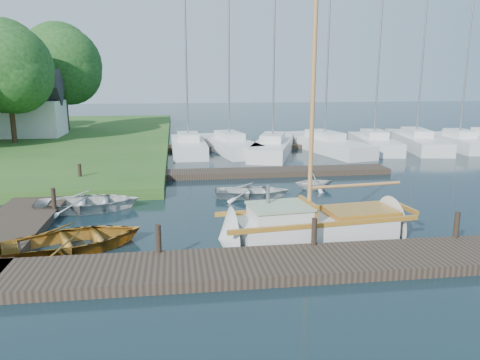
{
  "coord_description": "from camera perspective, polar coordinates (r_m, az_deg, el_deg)",
  "views": [
    {
      "loc": [
        -2.44,
        -17.61,
        5.1
      ],
      "look_at": [
        0.0,
        0.0,
        1.2
      ],
      "focal_mm": 35.0,
      "sensor_mm": 36.0,
      "label": 1
    }
  ],
  "objects": [
    {
      "name": "sailboat",
      "position": [
        15.48,
        9.62,
        -5.7
      ],
      "size": [
        7.32,
        2.73,
        9.83
      ],
      "rotation": [
        0.0,
        0.0,
        0.11
      ],
      "color": "silver",
      "rests_on": "ground"
    },
    {
      "name": "marina_boat_0",
      "position": [
        32.45,
        -6.33,
        4.3
      ],
      "size": [
        2.35,
        7.17,
        12.02
      ],
      "rotation": [
        0.0,
        0.0,
        1.59
      ],
      "color": "silver",
      "rests_on": "ground"
    },
    {
      "name": "marina_boat_1",
      "position": [
        32.87,
        -1.31,
        4.45
      ],
      "size": [
        3.81,
        8.25,
        11.32
      ],
      "rotation": [
        0.0,
        0.0,
        1.78
      ],
      "color": "silver",
      "rests_on": "ground"
    },
    {
      "name": "pontoon",
      "position": [
        36.18,
        12.33,
        4.22
      ],
      "size": [
        30.0,
        1.6,
        0.3
      ],
      "primitive_type": "cube",
      "color": "black",
      "rests_on": "ground"
    },
    {
      "name": "mooring_post_3",
      "position": [
        15.8,
        24.91,
        -4.98
      ],
      "size": [
        0.16,
        0.16,
        0.8
      ],
      "primitive_type": "cylinder",
      "color": "black",
      "rests_on": "near_dock"
    },
    {
      "name": "mooring_post_4",
      "position": [
        18.71,
        -21.76,
        -2.13
      ],
      "size": [
        0.16,
        0.16,
        0.8
      ],
      "primitive_type": "cylinder",
      "color": "black",
      "rests_on": "left_dock"
    },
    {
      "name": "left_dock",
      "position": [
        20.97,
        -23.03,
        -2.29
      ],
      "size": [
        2.2,
        18.0,
        0.3
      ],
      "primitive_type": "cube",
      "color": "black",
      "rests_on": "ground"
    },
    {
      "name": "far_dock",
      "position": [
        25.01,
        2.49,
        0.94
      ],
      "size": [
        14.0,
        1.6,
        0.3
      ],
      "primitive_type": "cube",
      "color": "black",
      "rests_on": "ground"
    },
    {
      "name": "tree_3",
      "position": [
        37.49,
        -26.49,
        12.2
      ],
      "size": [
        6.41,
        6.38,
        8.74
      ],
      "color": "#332114",
      "rests_on": "shore"
    },
    {
      "name": "tender_d",
      "position": [
        21.95,
        9.05,
        0.05
      ],
      "size": [
        1.88,
        1.65,
        0.95
      ],
      "primitive_type": "imported",
      "rotation": [
        0.0,
        0.0,
        1.62
      ],
      "color": "silver",
      "rests_on": "ground"
    },
    {
      "name": "tender_c",
      "position": [
        20.38,
        1.52,
        -1.16
      ],
      "size": [
        3.43,
        2.61,
        0.67
      ],
      "primitive_type": "imported",
      "rotation": [
        0.0,
        0.0,
        1.47
      ],
      "color": "silver",
      "rests_on": "ground"
    },
    {
      "name": "marina_boat_2",
      "position": [
        31.9,
        4.0,
        4.2
      ],
      "size": [
        4.81,
        8.76,
        12.55
      ],
      "rotation": [
        0.0,
        0.0,
        1.24
      ],
      "color": "silver",
      "rests_on": "ground"
    },
    {
      "name": "marina_boat_5",
      "position": [
        37.16,
        20.66,
        4.58
      ],
      "size": [
        3.95,
        9.71,
        12.26
      ],
      "rotation": [
        0.0,
        0.0,
        1.38
      ],
      "color": "silver",
      "rests_on": "ground"
    },
    {
      "name": "marina_boat_6",
      "position": [
        37.8,
        25.15,
        4.33
      ],
      "size": [
        2.68,
        6.86,
        11.06
      ],
      "rotation": [
        0.0,
        0.0,
        1.5
      ],
      "color": "silver",
      "rests_on": "ground"
    },
    {
      "name": "ground",
      "position": [
        18.49,
        0.0,
        -3.63
      ],
      "size": [
        160.0,
        160.0,
        0.0
      ],
      "primitive_type": "plane",
      "color": "black",
      "rests_on": "ground"
    },
    {
      "name": "tender_a",
      "position": [
        19.29,
        -18.04,
        -2.33
      ],
      "size": [
        4.12,
        3.08,
        0.81
      ],
      "primitive_type": "imported",
      "rotation": [
        0.0,
        0.0,
        1.65
      ],
      "color": "silver",
      "rests_on": "ground"
    },
    {
      "name": "house_c",
      "position": [
        41.34,
        -24.36,
        7.79
      ],
      "size": [
        5.25,
        4.0,
        5.28
      ],
      "color": "silver",
      "rests_on": "shore"
    },
    {
      "name": "marina_boat_4",
      "position": [
        35.05,
        16.0,
        4.48
      ],
      "size": [
        3.27,
        7.63,
        11.29
      ],
      "rotation": [
        0.0,
        0.0,
        1.42
      ],
      "color": "silver",
      "rests_on": "ground"
    },
    {
      "name": "near_dock",
      "position": [
        12.85,
        3.74,
        -10.3
      ],
      "size": [
        18.0,
        2.2,
        0.3
      ],
      "primitive_type": "cube",
      "color": "black",
      "rests_on": "ground"
    },
    {
      "name": "mooring_post_5",
      "position": [
        23.48,
        -18.94,
        0.89
      ],
      "size": [
        0.16,
        0.16,
        0.8
      ],
      "primitive_type": "cylinder",
      "color": "black",
      "rests_on": "left_dock"
    },
    {
      "name": "mooring_post_2",
      "position": [
        13.92,
        9.03,
        -6.21
      ],
      "size": [
        0.16,
        0.16,
        0.8
      ],
      "primitive_type": "cylinder",
      "color": "black",
      "rests_on": "near_dock"
    },
    {
      "name": "mooring_post_1",
      "position": [
        13.37,
        -9.92,
        -7.04
      ],
      "size": [
        0.16,
        0.16,
        0.8
      ],
      "primitive_type": "cylinder",
      "color": "black",
      "rests_on": "near_dock"
    },
    {
      "name": "tree_7",
      "position": [
        44.71,
        -20.79,
        13.01
      ],
      "size": [
        6.83,
        6.83,
        9.38
      ],
      "color": "#332114",
      "rests_on": "shore"
    },
    {
      "name": "marina_boat_3",
      "position": [
        33.81,
        10.26,
        4.49
      ],
      "size": [
        4.25,
        9.8,
        12.61
      ],
      "rotation": [
        0.0,
        0.0,
        1.79
      ],
      "color": "silver",
      "rests_on": "ground"
    },
    {
      "name": "dinghy",
      "position": [
        15.03,
        -19.49,
        -6.48
      ],
      "size": [
        4.87,
        4.2,
        0.85
      ],
      "primitive_type": "imported",
      "rotation": [
        0.0,
        0.0,
        1.94
      ],
      "color": "brown",
      "rests_on": "ground"
    }
  ]
}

